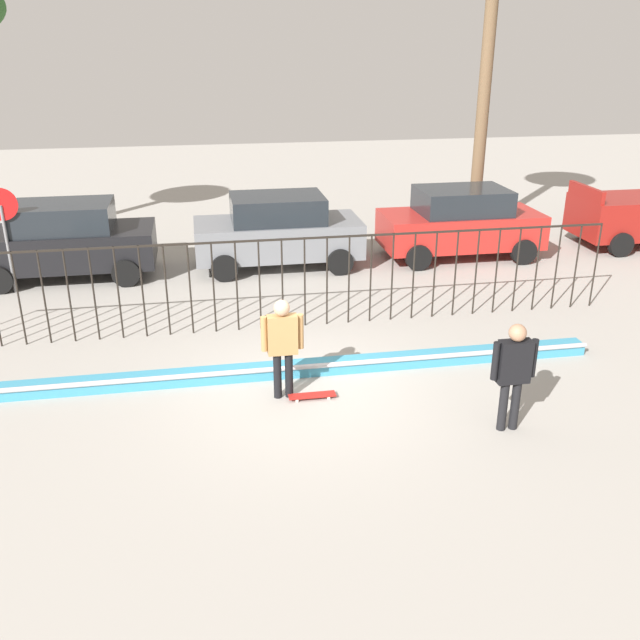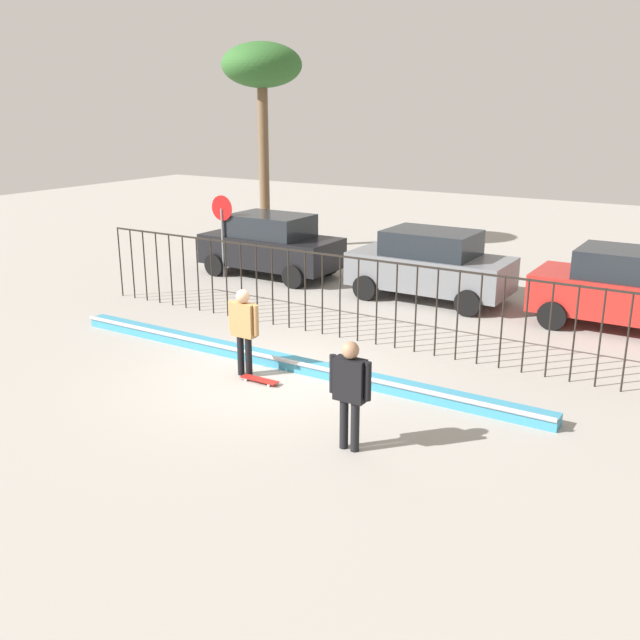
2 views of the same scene
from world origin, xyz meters
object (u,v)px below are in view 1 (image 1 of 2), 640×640
at_px(skateboard, 312,395).
at_px(skateboarder, 282,340).
at_px(camera_operator, 514,368).
at_px(parked_car_black, 66,240).
at_px(parked_car_red, 461,222).
at_px(stop_sign, 4,226).
at_px(parked_car_gray, 278,231).

bearing_deg(skateboard, skateboarder, 143.18).
relative_size(skateboard, camera_operator, 0.45).
height_order(parked_car_black, parked_car_red, same).
bearing_deg(skateboard, camera_operator, -45.86).
height_order(skateboard, stop_sign, stop_sign).
bearing_deg(skateboarder, parked_car_gray, 74.60).
distance_m(camera_operator, stop_sign, 11.96).
xyz_separation_m(camera_operator, parked_car_black, (-7.81, 8.85, -0.08)).
height_order(camera_operator, parked_car_gray, parked_car_gray).
bearing_deg(camera_operator, stop_sign, -15.50).
relative_size(parked_car_gray, stop_sign, 1.72).
bearing_deg(parked_car_black, skateboarder, -58.22).
distance_m(parked_car_red, stop_sign, 11.50).
bearing_deg(parked_car_red, parked_car_black, -179.93).
bearing_deg(camera_operator, parked_car_black, -22.51).
height_order(skateboarder, skateboard, skateboarder).
relative_size(parked_car_red, stop_sign, 1.72).
xyz_separation_m(skateboard, stop_sign, (-6.12, 6.44, 1.56)).
xyz_separation_m(skateboard, camera_operator, (2.83, -1.48, 1.00)).
bearing_deg(stop_sign, skateboard, -46.50).
height_order(parked_car_red, stop_sign, stop_sign).
relative_size(camera_operator, parked_car_gray, 0.41).
height_order(parked_car_black, stop_sign, stop_sign).
height_order(skateboarder, parked_car_black, parked_car_black).
distance_m(skateboard, parked_car_gray, 7.38).
relative_size(camera_operator, parked_car_red, 0.41).
bearing_deg(parked_car_black, stop_sign, -141.34).
relative_size(skateboard, parked_car_black, 0.19).
relative_size(skateboarder, skateboard, 2.18).
xyz_separation_m(parked_car_gray, stop_sign, (-6.44, -0.88, 0.64)).
xyz_separation_m(parked_car_black, stop_sign, (-1.13, -0.92, 0.64)).
bearing_deg(skateboarder, camera_operator, -35.64).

